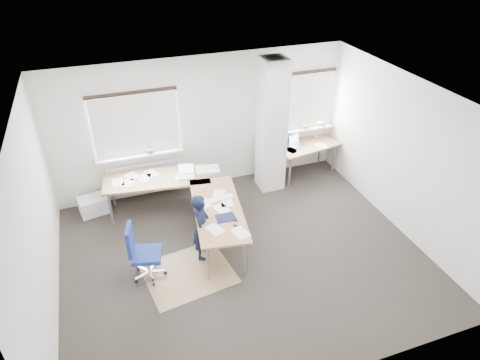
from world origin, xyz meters
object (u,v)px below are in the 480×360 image
object	(u,v)px
person	(202,227)
desk_main	(189,193)
task_chair	(146,263)
desk_side	(307,146)

from	to	relation	value
person	desk_main	bearing A→B (deg)	22.83
desk_main	task_chair	size ratio (longest dim) A/B	2.90
desk_side	person	distance (m)	3.47
desk_side	person	xyz separation A→B (m)	(-2.90, -1.90, -0.07)
desk_main	person	size ratio (longest dim) A/B	2.38
desk_main	person	world-z (taller)	person
task_chair	desk_main	bearing A→B (deg)	61.55
desk_main	person	distance (m)	0.94
task_chair	desk_side	bearing A→B (deg)	41.58
desk_side	person	world-z (taller)	person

